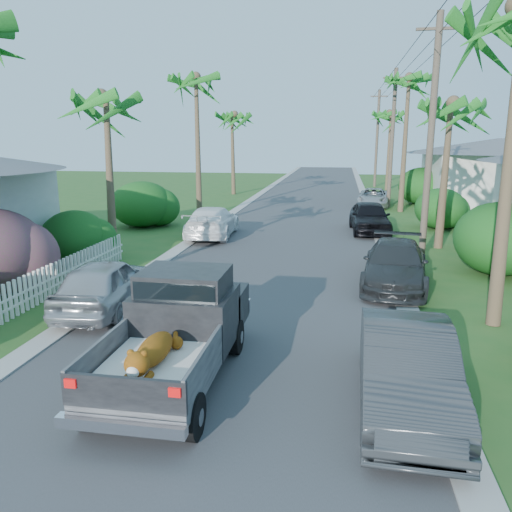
% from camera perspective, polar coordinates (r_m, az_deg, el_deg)
% --- Properties ---
extents(ground, '(120.00, 120.00, 0.00)m').
position_cam_1_polar(ground, '(8.64, -8.21, -19.08)').
color(ground, '#295821').
rests_on(ground, ground).
extents(road, '(8.00, 100.00, 0.02)m').
position_cam_1_polar(road, '(32.33, 5.34, 5.10)').
color(road, '#38383A').
rests_on(road, ground).
extents(curb_left, '(0.60, 100.00, 0.06)m').
position_cam_1_polar(curb_left, '(32.92, -2.17, 5.33)').
color(curb_left, '#A5A39E').
rests_on(curb_left, ground).
extents(curb_right, '(0.60, 100.00, 0.06)m').
position_cam_1_polar(curb_right, '(32.30, 13.00, 4.85)').
color(curb_right, '#A5A39E').
rests_on(curb_right, ground).
extents(pickup_truck, '(1.98, 5.12, 2.06)m').
position_cam_1_polar(pickup_truck, '(10.09, -8.51, -7.74)').
color(pickup_truck, black).
rests_on(pickup_truck, ground).
extents(parked_car_rn, '(1.66, 4.45, 1.45)m').
position_cam_1_polar(parked_car_rn, '(9.20, 16.84, -12.26)').
color(parked_car_rn, '#2F3235').
rests_on(parked_car_rn, ground).
extents(parked_car_rm, '(2.48, 4.96, 1.38)m').
position_cam_1_polar(parked_car_rm, '(16.42, 15.62, -0.98)').
color(parked_car_rm, '#292B2D').
rests_on(parked_car_rm, ground).
extents(parked_car_rf, '(2.08, 4.59, 1.53)m').
position_cam_1_polar(parked_car_rf, '(25.50, 12.86, 4.33)').
color(parked_car_rf, black).
rests_on(parked_car_rf, ground).
extents(parked_car_rd, '(2.48, 4.58, 1.22)m').
position_cam_1_polar(parked_car_rd, '(35.40, 13.26, 6.50)').
color(parked_car_rd, '#A6A9AC').
rests_on(parked_car_rd, ground).
extents(parked_car_ln, '(2.06, 4.36, 1.44)m').
position_cam_1_polar(parked_car_ln, '(14.25, -16.91, -3.11)').
color(parked_car_ln, '#AAACB1').
rests_on(parked_car_ln, ground).
extents(parked_car_lf, '(2.30, 5.07, 1.44)m').
position_cam_1_polar(parked_car_lf, '(23.82, -5.02, 3.89)').
color(parked_car_lf, white).
rests_on(parked_car_lf, ground).
extents(palm_l_b, '(4.40, 4.40, 7.40)m').
position_cam_1_polar(palm_l_b, '(21.07, -16.94, 16.97)').
color(palm_l_b, brown).
rests_on(palm_l_b, ground).
extents(palm_l_c, '(4.40, 4.40, 9.20)m').
position_cam_1_polar(palm_l_c, '(30.28, -6.88, 19.51)').
color(palm_l_c, brown).
rests_on(palm_l_c, ground).
extents(palm_l_d, '(4.40, 4.40, 7.70)m').
position_cam_1_polar(palm_l_d, '(41.90, -2.72, 15.83)').
color(palm_l_d, brown).
rests_on(palm_l_d, ground).
extents(palm_r_b, '(4.40, 4.40, 7.20)m').
position_cam_1_polar(palm_r_b, '(22.37, 21.38, 15.90)').
color(palm_r_b, brown).
rests_on(palm_r_b, ground).
extents(palm_r_c, '(4.40, 4.40, 9.40)m').
position_cam_1_polar(palm_r_c, '(33.33, 17.10, 18.81)').
color(palm_r_c, brown).
rests_on(palm_r_c, ground).
extents(palm_r_d, '(4.40, 4.40, 8.00)m').
position_cam_1_polar(palm_r_d, '(47.15, 15.19, 15.48)').
color(palm_r_d, brown).
rests_on(palm_r_d, ground).
extents(shrub_l_c, '(2.40, 2.64, 2.00)m').
position_cam_1_polar(shrub_l_c, '(19.86, -20.03, 2.05)').
color(shrub_l_c, '#144619').
rests_on(shrub_l_c, ground).
extents(shrub_l_d, '(3.20, 3.52, 2.40)m').
position_cam_1_polar(shrub_l_d, '(27.20, -12.93, 5.80)').
color(shrub_l_d, '#144619').
rests_on(shrub_l_d, ground).
extents(shrub_r_b, '(3.00, 3.30, 2.50)m').
position_cam_1_polar(shrub_r_b, '(19.03, 26.07, 1.79)').
color(shrub_r_b, '#144619').
rests_on(shrub_r_b, ground).
extents(shrub_r_c, '(2.60, 2.86, 2.10)m').
position_cam_1_polar(shrub_r_c, '(27.64, 20.32, 5.11)').
color(shrub_r_c, '#144619').
rests_on(shrub_r_c, ground).
extents(shrub_r_d, '(3.20, 3.52, 2.60)m').
position_cam_1_polar(shrub_r_d, '(37.49, 18.38, 7.60)').
color(shrub_r_d, '#144619').
rests_on(shrub_r_d, ground).
extents(picket_fence, '(0.10, 11.00, 1.00)m').
position_cam_1_polar(picket_fence, '(15.52, -23.45, -3.16)').
color(picket_fence, white).
rests_on(picket_fence, ground).
extents(house_right_far, '(9.00, 8.00, 4.60)m').
position_cam_1_polar(house_right_far, '(38.50, 25.91, 8.31)').
color(house_right_far, silver).
rests_on(house_right_far, ground).
extents(utility_pole_b, '(1.60, 0.26, 9.00)m').
position_cam_1_polar(utility_pole_b, '(20.18, 19.33, 12.58)').
color(utility_pole_b, brown).
rests_on(utility_pole_b, ground).
extents(utility_pole_c, '(1.60, 0.26, 9.00)m').
position_cam_1_polar(utility_pole_c, '(35.07, 15.30, 12.87)').
color(utility_pole_c, brown).
rests_on(utility_pole_c, ground).
extents(utility_pole_d, '(1.60, 0.26, 9.00)m').
position_cam_1_polar(utility_pole_d, '(50.02, 13.67, 12.97)').
color(utility_pole_d, brown).
rests_on(utility_pole_d, ground).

